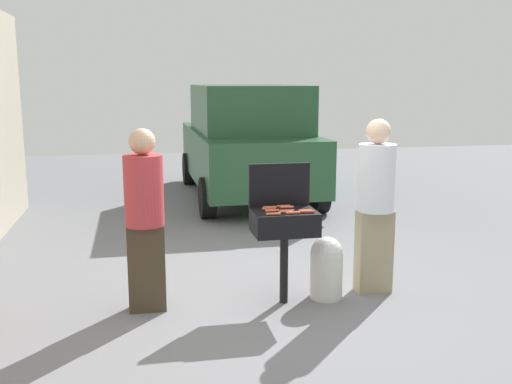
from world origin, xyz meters
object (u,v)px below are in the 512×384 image
Objects in this scene: bbq_grill at (284,225)px; hot_dog_4 at (305,211)px; person_right at (376,200)px; parked_minivan at (247,141)px; hot_dog_3 at (284,206)px; propane_tank at (326,266)px; hot_dog_10 at (307,212)px; hot_dog_5 at (293,213)px; hot_dog_1 at (270,207)px; hot_dog_8 at (272,211)px; hot_dog_7 at (269,209)px; hot_dog_2 at (286,212)px; person_left at (145,214)px; hot_dog_0 at (287,207)px; hot_dog_6 at (287,211)px; hot_dog_9 at (273,214)px.

bbq_grill is 6.98× the size of hot_dog_4.
parked_minivan is (-0.38, 5.03, 0.08)m from person_right.
hot_dog_3 is 0.21× the size of propane_tank.
hot_dog_10 is at bearing 85.30° from parked_minivan.
bbq_grill is at bearing 83.16° from parked_minivan.
bbq_grill is at bearing 105.84° from hot_dog_5.
hot_dog_1 is 0.15m from hot_dog_8.
bbq_grill is at bearing 151.36° from hot_dog_4.
hot_dog_7 reaches higher than bbq_grill.
hot_dog_4 is 1.00× the size of hot_dog_5.
hot_dog_2 is 1.00× the size of hot_dog_4.
hot_dog_1 is 1.18m from person_left.
hot_dog_0 and hot_dog_4 have the same top height.
parked_minivan is at bearing 81.94° from hot_dog_7.
propane_tank is (0.40, 0.19, -0.60)m from hot_dog_5.
propane_tank is 0.35× the size of person_right.
person_left is at bearing -14.54° from person_right.
hot_dog_0 is 1.34m from person_left.
parked_minivan is (0.71, 5.18, 0.10)m from hot_dog_8.
hot_dog_2 reaches higher than bbq_grill.
parked_minivan is at bearing 83.74° from hot_dog_6.
bbq_grill is 0.20m from hot_dog_8.
propane_tank is (0.58, 0.21, -0.60)m from hot_dog_9.
hot_dog_4 is at bearing -36.41° from hot_dog_1.
hot_dog_1 is at bearing 83.97° from hot_dog_9.
parked_minivan reaches higher than hot_dog_5.
hot_dog_2 and hot_dog_4 have the same top height.
hot_dog_9 is 1.00× the size of hot_dog_10.
parked_minivan is (0.70, 5.03, 0.10)m from hot_dog_1.
propane_tank is 0.82m from person_right.
hot_dog_2 is at bearing -64.63° from hot_dog_1.
hot_dog_10 is at bearing -30.77° from hot_dog_7.
hot_dog_1 is 1.00× the size of hot_dog_8.
hot_dog_1 is 0.28m from hot_dog_9.
hot_dog_6 is at bearing 109.47° from hot_dog_5.
hot_dog_7 is 1.00× the size of hot_dog_9.
hot_dog_9 is (-0.19, -0.01, 0.00)m from hot_dog_5.
hot_dog_7 is at bearing 16.21° from person_left.
hot_dog_7 is 0.21× the size of propane_tank.
person_left is (-1.16, 0.02, 0.00)m from hot_dog_7.
hot_dog_5 is 5.32m from parked_minivan.
parked_minivan reaches higher than hot_dog_3.
hot_dog_8 is 0.08× the size of person_left.
hot_dog_1 is 1.08m from person_right.
hot_dog_8 is 5.23m from parked_minivan.
hot_dog_5 is 1.00× the size of hot_dog_6.
hot_dog_1 and hot_dog_4 have the same top height.
hot_dog_9 reaches higher than bbq_grill.
hot_dog_1 is at bearing 85.25° from hot_dog_8.
person_left is (-1.29, 0.07, 0.16)m from bbq_grill.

